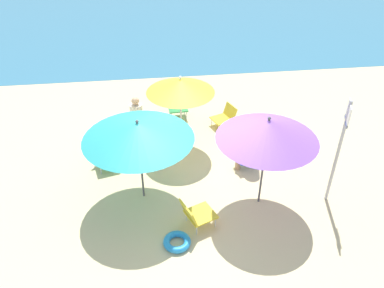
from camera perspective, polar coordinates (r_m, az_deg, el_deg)
The scene contains 13 objects.
ground_plane at distance 8.05m, azimuth -1.08°, elevation -6.26°, with size 40.00×40.00×0.00m, color beige.
sea_water at distance 20.06m, azimuth -5.40°, elevation 19.33°, with size 40.00×16.00×0.01m, color teal.
umbrella_yellow at distance 8.49m, azimuth -1.72°, elevation 8.58°, with size 1.51×1.51×1.77m.
umbrella_purple at distance 6.83m, azimuth 11.07°, elevation 2.08°, with size 1.81×1.81×1.93m.
umbrella_teal at distance 6.97m, azimuth -7.94°, elevation 1.93°, with size 2.03×2.03×1.77m.
beach_chair_a at distance 9.88m, azimuth 4.89°, elevation 4.09°, with size 0.67×0.63×0.53m.
beach_chair_b at distance 7.05m, azimuth 0.58°, elevation -10.17°, with size 0.71×0.66×0.58m.
beach_chair_c at distance 10.27m, azimuth -2.19°, elevation 6.08°, with size 0.52×0.57×0.69m.
beach_chair_d at distance 8.67m, azimuth -12.49°, elevation -1.41°, with size 0.60×0.65×0.57m.
person_a at distance 8.41m, azimuth 8.65°, elevation -0.69°, with size 0.56×0.42×0.92m.
person_b at distance 9.72m, azimuth -7.86°, elevation 4.41°, with size 0.56×0.32×0.88m.
warning_sign at distance 7.40m, azimuth 21.05°, elevation 0.54°, with size 0.19×0.41×2.20m.
swim_ring at distance 6.94m, azimuth -2.21°, elevation -14.14°, with size 0.48×0.48×0.12m, color #238CD8.
Camera 1 is at (-0.59, -6.05, 5.28)m, focal length 36.35 mm.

